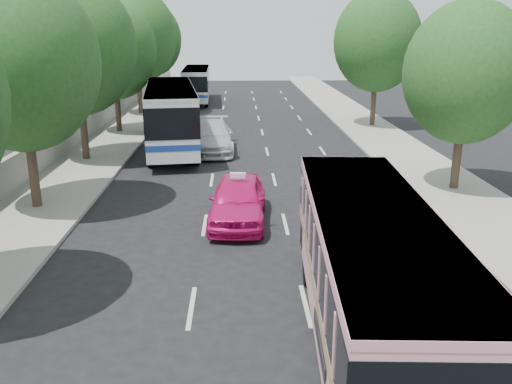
{
  "coord_description": "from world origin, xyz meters",
  "views": [
    {
      "loc": [
        -0.7,
        -14.28,
        6.76
      ],
      "look_at": [
        -0.1,
        2.73,
        1.6
      ],
      "focal_mm": 38.0,
      "sensor_mm": 36.0,
      "label": 1
    }
  ],
  "objects_px": {
    "tour_coach_front": "(171,111)",
    "tour_coach_rear": "(196,82)",
    "white_pickup": "(212,137)",
    "pink_bus": "(372,263)",
    "pink_taxi": "(238,200)"
  },
  "relations": [
    {
      "from": "tour_coach_rear",
      "to": "pink_taxi",
      "type": "bearing_deg",
      "value": -85.45
    },
    {
      "from": "pink_bus",
      "to": "pink_taxi",
      "type": "height_order",
      "value": "pink_bus"
    },
    {
      "from": "white_pickup",
      "to": "pink_bus",
      "type": "bearing_deg",
      "value": -80.34
    },
    {
      "from": "pink_bus",
      "to": "pink_taxi",
      "type": "relative_size",
      "value": 2.05
    },
    {
      "from": "pink_taxi",
      "to": "tour_coach_front",
      "type": "relative_size",
      "value": 0.39
    },
    {
      "from": "pink_taxi",
      "to": "tour_coach_rear",
      "type": "distance_m",
      "value": 33.83
    },
    {
      "from": "pink_taxi",
      "to": "white_pickup",
      "type": "xyz_separation_m",
      "value": [
        -1.45,
        11.82,
        0.02
      ]
    },
    {
      "from": "pink_bus",
      "to": "pink_taxi",
      "type": "xyz_separation_m",
      "value": [
        -2.84,
        8.07,
        -1.12
      ]
    },
    {
      "from": "tour_coach_front",
      "to": "tour_coach_rear",
      "type": "xyz_separation_m",
      "value": [
        -0.0,
        21.0,
        -0.27
      ]
    },
    {
      "from": "white_pickup",
      "to": "tour_coach_rear",
      "type": "distance_m",
      "value": 21.93
    },
    {
      "from": "pink_bus",
      "to": "tour_coach_front",
      "type": "xyz_separation_m",
      "value": [
        -6.64,
        20.67,
        0.23
      ]
    },
    {
      "from": "tour_coach_front",
      "to": "tour_coach_rear",
      "type": "relative_size",
      "value": 1.16
    },
    {
      "from": "pink_bus",
      "to": "tour_coach_front",
      "type": "bearing_deg",
      "value": 111.0
    },
    {
      "from": "white_pickup",
      "to": "tour_coach_rear",
      "type": "bearing_deg",
      "value": 93.68
    },
    {
      "from": "pink_bus",
      "to": "white_pickup",
      "type": "xyz_separation_m",
      "value": [
        -4.29,
        19.89,
        -1.1
      ]
    }
  ]
}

